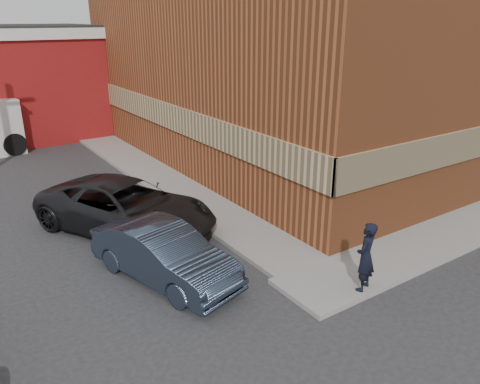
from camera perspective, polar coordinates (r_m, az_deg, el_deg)
ground at (r=11.68m, az=5.38°, el=-10.31°), size 90.00×90.00×0.00m
brick_building at (r=22.44m, az=8.26°, el=17.06°), size 14.25×18.25×9.36m
sidewalk_west at (r=19.05m, az=-10.48°, el=2.11°), size 1.80×18.00×0.12m
man at (r=10.93m, az=15.07°, el=-7.63°), size 0.70×0.59×1.65m
sedan at (r=11.38m, az=-9.23°, el=-7.50°), size 2.47×4.31×1.34m
suv_a at (r=14.04m, az=-13.77°, el=-1.83°), size 4.73×6.09×1.54m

